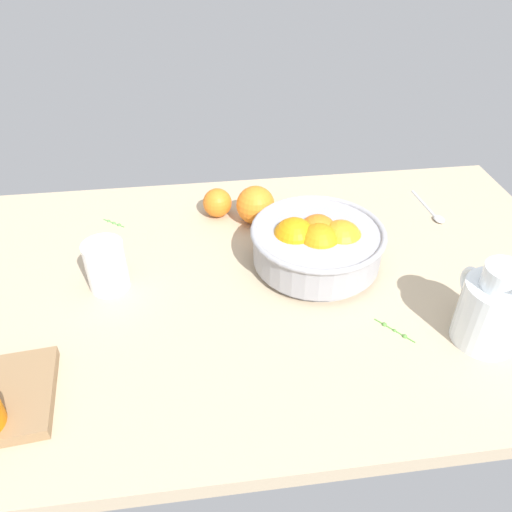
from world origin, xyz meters
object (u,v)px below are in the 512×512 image
object	(u,v)px
spoon	(432,211)
juice_pitcher	(491,313)
loose_orange_0	(217,203)
loose_orange_1	(255,205)
juice_glass	(107,268)
fruit_bowl	(317,244)

from	to	relation	value
spoon	juice_pitcher	bearing A→B (deg)	-101.18
loose_orange_0	loose_orange_1	distance (cm)	9.19
juice_pitcher	loose_orange_1	distance (cm)	53.06
loose_orange_0	spoon	xyz separation A→B (cm)	(49.70, -5.69, -2.87)
juice_glass	loose_orange_1	xyz separation A→B (cm)	(30.60, 18.90, -0.04)
loose_orange_0	loose_orange_1	bearing A→B (deg)	-24.30
spoon	loose_orange_1	bearing A→B (deg)	177.33
fruit_bowl	juice_pitcher	size ratio (longest dim) A/B	1.64
loose_orange_1	spoon	xyz separation A→B (cm)	(41.37, -1.93, -3.88)
juice_pitcher	loose_orange_1	size ratio (longest dim) A/B	1.87
loose_orange_0	spoon	world-z (taller)	loose_orange_0
loose_orange_0	loose_orange_1	world-z (taller)	loose_orange_1
juice_pitcher	juice_glass	bearing A→B (deg)	161.02
loose_orange_0	spoon	size ratio (longest dim) A/B	0.43
loose_orange_1	spoon	size ratio (longest dim) A/B	0.56
fruit_bowl	spoon	world-z (taller)	fruit_bowl
fruit_bowl	loose_orange_1	bearing A→B (deg)	120.05
fruit_bowl	juice_pitcher	xyz separation A→B (cm)	(23.63, -23.67, 0.66)
loose_orange_0	loose_orange_1	size ratio (longest dim) A/B	0.77
juice_pitcher	juice_glass	distance (cm)	67.96
fruit_bowl	loose_orange_0	size ratio (longest dim) A/B	4.00
fruit_bowl	juice_glass	bearing A→B (deg)	-177.77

